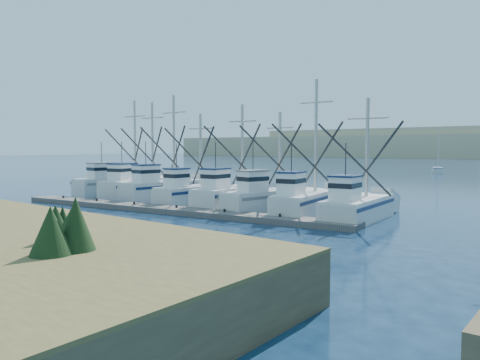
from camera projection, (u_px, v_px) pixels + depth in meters
name	position (u px, v px, depth m)	size (l,w,h in m)	color
ground	(170.00, 234.00, 24.78)	(500.00, 500.00, 0.00)	#0B1E34
floating_dock	(165.00, 210.00, 32.94)	(27.88, 1.86, 0.37)	#68635D
trawler_fleet	(198.00, 192.00, 37.61)	(27.93, 9.44, 9.21)	silver
sailboat_far	(437.00, 170.00, 83.25)	(3.32, 5.40, 8.10)	silver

